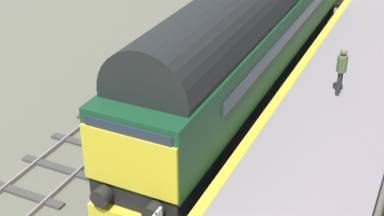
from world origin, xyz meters
name	(u,v)px	position (x,y,z in m)	size (l,w,h in m)	color
ground_plane	(190,160)	(0.00, 0.00, 0.00)	(140.00, 140.00, 0.00)	#5F6050
track_main	(190,158)	(0.00, 0.00, 0.06)	(2.50, 60.00, 0.15)	slate
track_adjacent_west	(97,133)	(-3.39, 0.00, 0.06)	(2.50, 60.00, 0.15)	gray
station_platform	(305,176)	(3.60, 0.00, 0.50)	(4.00, 44.00, 1.01)	gray
diesel_locomotive	(251,29)	(0.00, 5.18, 2.48)	(2.74, 17.61, 4.68)	black
waiting_passenger	(342,67)	(3.49, 4.36, 1.99)	(0.36, 0.51, 1.64)	#282C32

